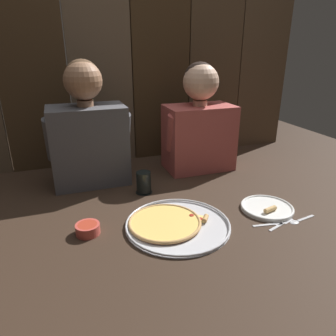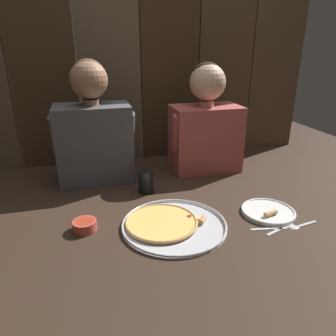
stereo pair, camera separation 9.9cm
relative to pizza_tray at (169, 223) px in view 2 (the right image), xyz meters
The scene contains 11 objects.
ground_plane 0.10m from the pizza_tray, 56.49° to the left, with size 3.20×3.20×0.00m, color #332319.
pizza_tray is the anchor object (origin of this frame).
dinner_plate 0.45m from the pizza_tray, ahead, with size 0.23×0.23×0.03m.
drinking_glass 0.34m from the pizza_tray, 94.97° to the left, with size 0.08×0.08×0.11m.
dipping_bowl 0.34m from the pizza_tray, behind, with size 0.09×0.09×0.04m.
table_fork 0.40m from the pizza_tray, 18.68° to the right, with size 0.13×0.04×0.01m.
table_knife 0.45m from the pizza_tray, 18.48° to the right, with size 0.15×0.07×0.01m.
table_spoon 0.53m from the pizza_tray, 15.69° to the right, with size 0.14×0.04×0.01m.
diner_left 0.68m from the pizza_tray, 114.61° to the left, with size 0.42×0.24×0.63m.
diner_right 0.72m from the pizza_tray, 56.82° to the left, with size 0.42×0.24×0.61m.
wooden_backdrop_wall 1.03m from the pizza_tray, 86.35° to the left, with size 2.19×0.03×1.14m.
Camera 2 is at (-0.34, -1.15, 0.69)m, focal length 33.29 mm.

